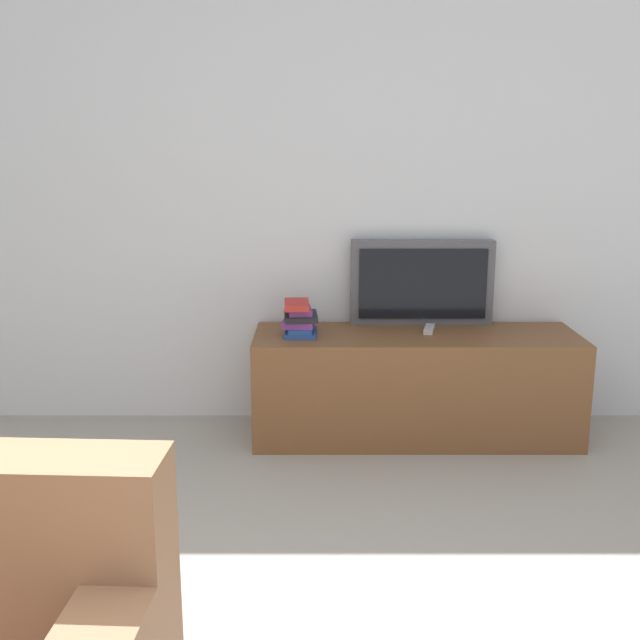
{
  "coord_description": "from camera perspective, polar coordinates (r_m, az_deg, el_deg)",
  "views": [
    {
      "loc": [
        0.17,
        -0.83,
        1.43
      ],
      "look_at": [
        0.18,
        2.37,
        0.68
      ],
      "focal_mm": 42.0,
      "sensor_mm": 36.0,
      "label": 1
    }
  ],
  "objects": [
    {
      "name": "wall_back",
      "position": [
        3.86,
        -2.68,
        11.24
      ],
      "size": [
        9.0,
        0.06,
        2.6
      ],
      "color": "silver",
      "rests_on": "ground_plane"
    },
    {
      "name": "television",
      "position": [
        3.86,
        7.7,
        2.85
      ],
      "size": [
        0.73,
        0.09,
        0.44
      ],
      "color": "#4C4C51",
      "rests_on": "tv_stand"
    },
    {
      "name": "tv_stand",
      "position": [
        3.77,
        7.18,
        -4.94
      ],
      "size": [
        1.59,
        0.51,
        0.53
      ],
      "color": "brown",
      "rests_on": "ground_plane"
    },
    {
      "name": "remote_on_stand",
      "position": [
        3.75,
        8.27,
        -0.68
      ],
      "size": [
        0.08,
        0.16,
        0.02
      ],
      "rotation": [
        0.0,
        0.0,
        -0.23
      ],
      "color": "#B7B7B7",
      "rests_on": "tv_stand"
    },
    {
      "name": "book_stack",
      "position": [
        3.64,
        -1.65,
        0.08
      ],
      "size": [
        0.18,
        0.23,
        0.16
      ],
      "color": "#23478E",
      "rests_on": "tv_stand"
    }
  ]
}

